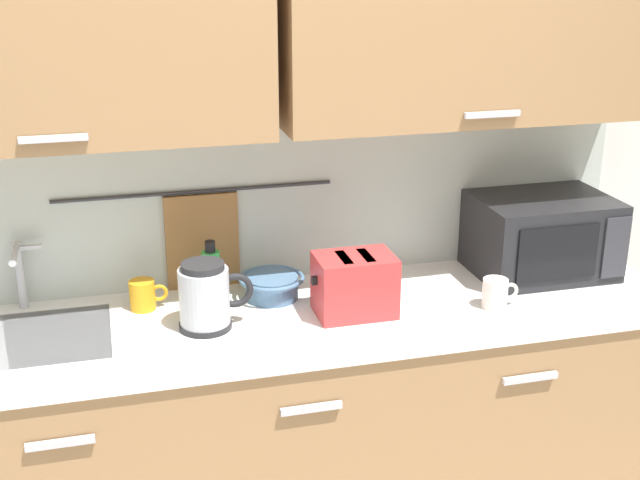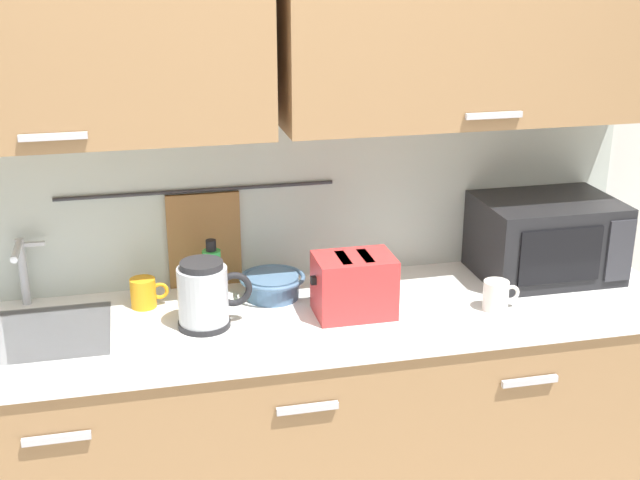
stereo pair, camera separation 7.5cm
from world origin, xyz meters
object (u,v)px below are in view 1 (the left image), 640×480
mixing_bowl (272,285)px  mug_by_kettle (496,293)px  mug_near_sink (143,295)px  microwave (542,235)px  dish_soap_bottle (211,273)px  electric_kettle (206,297)px  toaster (355,285)px

mixing_bowl → mug_by_kettle: bearing=-20.6°
mug_near_sink → mixing_bowl: mug_near_sink is taller
microwave → mixing_bowl: bearing=179.0°
microwave → mug_near_sink: 1.36m
dish_soap_bottle → electric_kettle: bearing=-101.9°
mug_by_kettle → microwave: bearing=40.0°
microwave → electric_kettle: 1.19m
dish_soap_bottle → mug_by_kettle: 0.91m
mixing_bowl → mug_by_kettle: mug_by_kettle is taller
electric_kettle → mug_by_kettle: 0.91m
mixing_bowl → toaster: (0.22, -0.18, 0.05)m
microwave → dish_soap_bottle: 1.14m
electric_kettle → mug_near_sink: size_ratio=1.89×
electric_kettle → dish_soap_bottle: electric_kettle is taller
mug_near_sink → mug_by_kettle: size_ratio=1.00×
mug_by_kettle → toaster: bearing=171.1°
microwave → mug_by_kettle: (-0.28, -0.23, -0.09)m
mug_near_sink → toaster: toaster is taller
mixing_bowl → dish_soap_bottle: bearing=165.4°
mug_near_sink → mug_by_kettle: 1.11m
mixing_bowl → toaster: bearing=-38.9°
dish_soap_bottle → mixing_bowl: size_ratio=0.92×
dish_soap_bottle → mug_by_kettle: dish_soap_bottle is taller
mixing_bowl → mug_near_sink: bearing=177.4°
electric_kettle → mug_near_sink: bearing=133.1°
microwave → mug_near_sink: (-1.35, 0.03, -0.09)m
dish_soap_bottle → mug_near_sink: bearing=-172.1°
electric_kettle → dish_soap_bottle: bearing=78.1°
microwave → dish_soap_bottle: microwave is taller
dish_soap_bottle → mug_by_kettle: size_ratio=1.63×
mixing_bowl → toaster: size_ratio=0.84×
mug_by_kettle → mug_near_sink: bearing=165.9°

